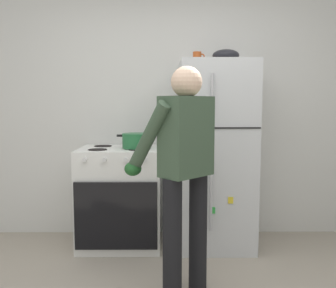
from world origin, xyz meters
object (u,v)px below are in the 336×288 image
object	(u,v)px
person_cook	(183,162)
mixing_bowl	(226,56)
refrigerator	(216,155)
red_pot	(136,141)
coffee_mug	(197,57)
stove_range	(120,197)

from	to	relation	value
person_cook	mixing_bowl	bearing A→B (deg)	65.59
refrigerator	red_pot	bearing A→B (deg)	-176.20
person_cook	red_pot	xyz separation A→B (m)	(-0.39, 0.91, 0.06)
refrigerator	mixing_bowl	distance (m)	0.93
person_cook	coffee_mug	world-z (taller)	coffee_mug
red_pot	coffee_mug	world-z (taller)	coffee_mug
red_pot	coffee_mug	xyz separation A→B (m)	(0.57, 0.10, 0.78)
stove_range	person_cook	distance (m)	1.20
mixing_bowl	refrigerator	bearing A→B (deg)	-179.78
red_pot	mixing_bowl	world-z (taller)	mixing_bowl
refrigerator	red_pot	world-z (taller)	refrigerator
mixing_bowl	stove_range	bearing A→B (deg)	-179.40
refrigerator	stove_range	bearing A→B (deg)	-179.37
refrigerator	mixing_bowl	xyz separation A→B (m)	(0.08, 0.00, 0.92)
stove_range	person_cook	size ratio (longest dim) A/B	0.59
refrigerator	red_pot	distance (m)	0.76
stove_range	red_pot	world-z (taller)	red_pot
stove_range	mixing_bowl	bearing A→B (deg)	0.60
red_pot	stove_range	bearing A→B (deg)	166.08
person_cook	coffee_mug	xyz separation A→B (m)	(0.18, 1.01, 0.84)
coffee_mug	refrigerator	bearing A→B (deg)	-15.84
person_cook	coffee_mug	distance (m)	1.32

